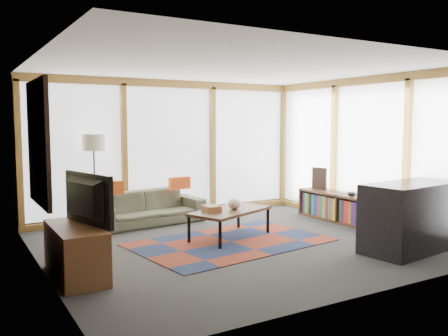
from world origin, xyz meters
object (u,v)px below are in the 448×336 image
bookshelf (343,208)px  tv_console (76,252)px  floor_lamp (95,181)px  bar_counter (411,217)px  sofa (148,208)px  coffee_table (230,224)px  television (80,200)px

bookshelf → tv_console: 4.92m
floor_lamp → bar_counter: bearing=-47.7°
bookshelf → bar_counter: bearing=-105.8°
sofa → floor_lamp: floor_lamp is taller
bar_counter → bookshelf: bearing=67.8°
sofa → floor_lamp: (-0.86, 0.27, 0.51)m
coffee_table → television: television is taller
coffee_table → television: 2.64m
floor_lamp → bookshelf: 4.43m
tv_console → sofa: bearing=52.4°
television → bar_counter: bearing=-119.2°
coffee_table → bar_counter: 2.65m
bar_counter → television: bearing=157.8°
sofa → bar_counter: size_ratio=1.33×
floor_lamp → coffee_table: bearing=-49.4°
coffee_table → television: size_ratio=1.27×
bar_counter → sofa: bearing=119.9°
sofa → bookshelf: sofa is taller
sofa → coffee_table: size_ratio=1.50×
floor_lamp → sofa: bearing=-17.2°
floor_lamp → coffee_table: 2.53m
bookshelf → television: 4.90m
floor_lamp → tv_console: size_ratio=1.33×
sofa → floor_lamp: size_ratio=1.25×
sofa → television: (-1.71, -2.30, 0.61)m
coffee_table → bar_counter: (1.83, -1.90, 0.26)m
floor_lamp → bookshelf: floor_lamp is taller
sofa → tv_console: bearing=-134.0°
tv_console → television: (0.07, 0.01, 0.61)m
bookshelf → television: television is taller
bookshelf → bar_counter: bar_counter is taller
bookshelf → floor_lamp: bearing=154.2°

